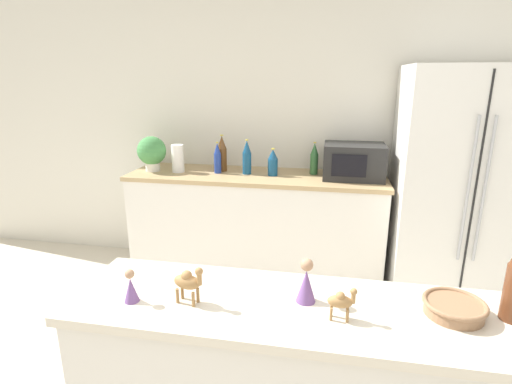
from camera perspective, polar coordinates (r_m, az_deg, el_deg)
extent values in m
cube|color=silver|center=(3.61, 6.86, 8.70)|extent=(8.00, 0.06, 2.55)
cube|color=silver|center=(3.54, 0.01, -5.12)|extent=(2.14, 0.60, 0.90)
cube|color=tan|center=(3.40, 0.01, 2.27)|extent=(2.17, 0.63, 0.03)
cube|color=silver|center=(3.41, 26.85, 0.36)|extent=(0.92, 0.72, 1.82)
cube|color=black|center=(3.07, 28.62, -1.46)|extent=(0.01, 0.01, 1.75)
cylinder|color=#B2B5BA|center=(3.02, 28.04, 0.14)|extent=(0.02, 0.02, 1.00)
cylinder|color=#B2B5BA|center=(3.05, 29.82, 0.04)|extent=(0.02, 0.02, 1.00)
cube|color=beige|center=(1.49, 7.52, -16.43)|extent=(1.75, 0.48, 0.03)
cylinder|color=silver|center=(3.63, -14.53, 3.61)|extent=(0.12, 0.12, 0.09)
sphere|color=#478E4C|center=(3.60, -14.68, 5.73)|extent=(0.25, 0.25, 0.25)
cylinder|color=white|center=(3.52, -11.11, 4.72)|extent=(0.10, 0.10, 0.24)
cube|color=black|center=(3.33, 13.78, 4.30)|extent=(0.48, 0.36, 0.28)
cube|color=black|center=(3.15, 13.14, 3.68)|extent=(0.26, 0.01, 0.17)
cylinder|color=navy|center=(3.44, -5.50, 4.08)|extent=(0.06, 0.06, 0.17)
cone|color=navy|center=(3.41, -5.56, 6.22)|extent=(0.06, 0.06, 0.09)
cylinder|color=gold|center=(3.41, -5.59, 7.06)|extent=(0.02, 0.02, 0.01)
cylinder|color=navy|center=(3.34, 2.41, 3.58)|extent=(0.08, 0.08, 0.14)
cone|color=navy|center=(3.32, 2.44, 5.45)|extent=(0.08, 0.08, 0.08)
cylinder|color=gold|center=(3.31, 2.44, 6.19)|extent=(0.03, 0.03, 0.01)
cylinder|color=brown|center=(3.51, -4.85, 4.61)|extent=(0.08, 0.08, 0.20)
cone|color=brown|center=(3.48, -4.91, 7.11)|extent=(0.08, 0.08, 0.11)
cylinder|color=gold|center=(3.47, -4.93, 8.09)|extent=(0.03, 0.03, 0.01)
cylinder|color=#2D6033|center=(3.42, 8.28, 3.95)|extent=(0.07, 0.07, 0.17)
cone|color=#2D6033|center=(3.39, 8.37, 6.14)|extent=(0.06, 0.06, 0.10)
cylinder|color=gold|center=(3.38, 8.41, 7.01)|extent=(0.02, 0.02, 0.01)
cylinder|color=navy|center=(3.39, -1.30, 4.12)|extent=(0.08, 0.08, 0.18)
cone|color=navy|center=(3.36, -1.32, 6.51)|extent=(0.07, 0.07, 0.10)
cylinder|color=gold|center=(3.36, -1.32, 7.44)|extent=(0.03, 0.03, 0.01)
cylinder|color=#8C6647|center=(1.57, 26.42, -14.74)|extent=(0.19, 0.19, 0.04)
torus|color=#8C6647|center=(1.56, 26.52, -14.04)|extent=(0.21, 0.21, 0.02)
ellipsoid|color=olive|center=(1.40, 11.91, -15.05)|extent=(0.08, 0.04, 0.04)
sphere|color=olive|center=(1.39, 11.96, -14.37)|extent=(0.03, 0.03, 0.03)
cylinder|color=olive|center=(1.39, 13.74, -14.40)|extent=(0.02, 0.02, 0.04)
sphere|color=olive|center=(1.38, 13.79, -13.65)|extent=(0.02, 0.02, 0.02)
cylinder|color=olive|center=(1.43, 12.92, -16.36)|extent=(0.01, 0.01, 0.05)
cylinder|color=olive|center=(1.41, 12.93, -16.91)|extent=(0.01, 0.01, 0.05)
cylinder|color=olive|center=(1.43, 10.70, -16.24)|extent=(0.01, 0.01, 0.05)
cylinder|color=olive|center=(1.41, 10.67, -16.80)|extent=(0.01, 0.01, 0.05)
ellipsoid|color=olive|center=(1.47, -9.84, -12.53)|extent=(0.11, 0.07, 0.05)
sphere|color=olive|center=(1.46, -9.88, -11.72)|extent=(0.04, 0.04, 0.04)
cylinder|color=olive|center=(1.44, -8.11, -12.07)|extent=(0.02, 0.02, 0.05)
sphere|color=olive|center=(1.43, -8.15, -11.16)|extent=(0.03, 0.03, 0.03)
cylinder|color=olive|center=(1.50, -8.30, -14.37)|extent=(0.01, 0.01, 0.06)
cylinder|color=olive|center=(1.47, -8.95, -14.93)|extent=(0.01, 0.01, 0.06)
cylinder|color=olive|center=(1.53, -10.49, -13.80)|extent=(0.01, 0.01, 0.06)
cylinder|color=olive|center=(1.50, -11.16, -14.33)|extent=(0.01, 0.01, 0.06)
cone|color=#6B4784|center=(1.54, -17.42, -13.19)|extent=(0.05, 0.05, 0.09)
sphere|color=#A37A5B|center=(1.52, -17.62, -11.09)|extent=(0.03, 0.03, 0.03)
cone|color=#6B4784|center=(1.48, 7.17, -13.18)|extent=(0.07, 0.07, 0.12)
sphere|color=#A37A5B|center=(1.44, 7.29, -10.28)|extent=(0.05, 0.05, 0.05)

